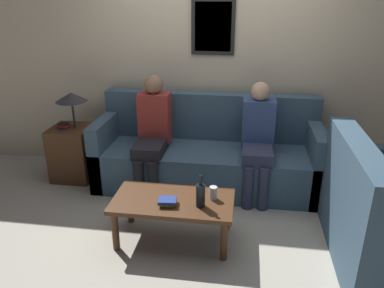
% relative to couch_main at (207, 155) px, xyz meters
% --- Properties ---
extents(ground_plane, '(16.00, 16.00, 0.00)m').
position_rel_couch_main_xyz_m(ground_plane, '(0.00, -0.52, -0.34)').
color(ground_plane, '#ADA899').
extents(wall_back, '(9.00, 0.08, 2.60)m').
position_rel_couch_main_xyz_m(wall_back, '(0.00, 0.45, 0.96)').
color(wall_back, beige).
rests_on(wall_back, ground_plane).
extents(couch_main, '(2.44, 0.85, 0.99)m').
position_rel_couch_main_xyz_m(couch_main, '(0.00, 0.00, 0.00)').
color(couch_main, '#385166').
rests_on(couch_main, ground_plane).
extents(couch_side, '(0.85, 1.35, 0.99)m').
position_rel_couch_main_xyz_m(couch_side, '(1.54, -1.12, 0.00)').
color(couch_side, '#385166').
rests_on(couch_side, ground_plane).
extents(coffee_table, '(1.04, 0.55, 0.40)m').
position_rel_couch_main_xyz_m(coffee_table, '(-0.17, -1.12, 0.00)').
color(coffee_table, '#4C2D19').
rests_on(coffee_table, ground_plane).
extents(side_table_with_lamp, '(0.45, 0.45, 1.03)m').
position_rel_couch_main_xyz_m(side_table_with_lamp, '(-1.56, -0.09, 0.03)').
color(side_table_with_lamp, '#4C2D19').
rests_on(side_table_with_lamp, ground_plane).
extents(wine_bottle, '(0.08, 0.08, 0.28)m').
position_rel_couch_main_xyz_m(wine_bottle, '(0.07, -1.19, 0.17)').
color(wine_bottle, black).
rests_on(wine_bottle, coffee_table).
extents(drinking_glass, '(0.07, 0.07, 0.11)m').
position_rel_couch_main_xyz_m(drinking_glass, '(0.16, -1.06, 0.12)').
color(drinking_glass, silver).
rests_on(drinking_glass, coffee_table).
extents(book_stack, '(0.16, 0.13, 0.05)m').
position_rel_couch_main_xyz_m(book_stack, '(-0.20, -1.21, 0.09)').
color(book_stack, gold).
rests_on(book_stack, coffee_table).
extents(person_left, '(0.34, 0.64, 1.24)m').
position_rel_couch_main_xyz_m(person_left, '(-0.58, -0.16, 0.33)').
color(person_left, black).
rests_on(person_left, ground_plane).
extents(person_right, '(0.34, 0.63, 1.20)m').
position_rel_couch_main_xyz_m(person_right, '(0.54, -0.15, 0.31)').
color(person_right, '#2D334C').
rests_on(person_right, ground_plane).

